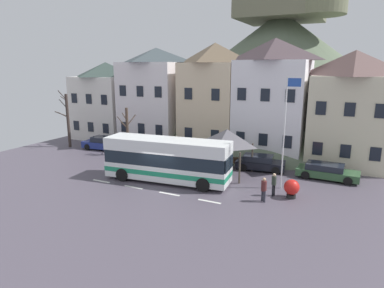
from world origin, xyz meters
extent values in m
cube|color=#4F4854|center=(0.00, 0.00, -0.03)|extent=(40.00, 60.00, 0.06)
cube|color=silver|center=(-4.50, -1.30, 0.00)|extent=(1.60, 0.20, 0.01)
cube|color=silver|center=(-1.50, -1.30, 0.00)|extent=(1.60, 0.20, 0.01)
cube|color=silver|center=(1.50, -1.30, 0.00)|extent=(1.60, 0.20, 0.01)
cube|color=silver|center=(4.50, -1.30, 0.00)|extent=(1.60, 0.20, 0.01)
cube|color=silver|center=(-14.82, 12.13, 3.70)|extent=(6.61, 6.25, 7.40)
pyramid|color=#303F3A|center=(-14.82, 12.13, 8.24)|extent=(6.61, 6.25, 1.68)
cube|color=black|center=(-17.03, 8.97, 1.77)|extent=(0.80, 0.06, 1.10)
cube|color=black|center=(-14.82, 8.97, 1.77)|extent=(0.80, 0.06, 1.10)
cube|color=black|center=(-12.62, 8.97, 1.77)|extent=(0.80, 0.06, 1.10)
cube|color=black|center=(-17.03, 8.97, 4.99)|extent=(0.80, 0.06, 1.10)
cube|color=black|center=(-14.82, 8.97, 4.99)|extent=(0.80, 0.06, 1.10)
cube|color=black|center=(-12.62, 8.97, 4.99)|extent=(0.80, 0.06, 1.10)
cube|color=white|center=(-7.80, 12.29, 4.50)|extent=(6.61, 6.58, 9.00)
pyramid|color=#3A4449|center=(-7.80, 12.29, 9.79)|extent=(6.61, 6.58, 1.58)
cube|color=black|center=(-10.01, 8.97, 2.15)|extent=(0.80, 0.06, 1.10)
cube|color=black|center=(-7.80, 8.97, 2.15)|extent=(0.80, 0.06, 1.10)
cube|color=black|center=(-5.60, 8.97, 2.15)|extent=(0.80, 0.06, 1.10)
cube|color=black|center=(-10.01, 8.97, 6.06)|extent=(0.80, 0.06, 1.10)
cube|color=black|center=(-7.80, 8.97, 6.06)|extent=(0.80, 0.06, 1.10)
cube|color=black|center=(-5.60, 8.97, 6.06)|extent=(0.80, 0.06, 1.10)
cube|color=beige|center=(-0.78, 12.20, 4.46)|extent=(5.65, 6.39, 8.92)
pyramid|color=brown|center=(-0.78, 12.20, 9.91)|extent=(5.65, 6.39, 1.97)
cube|color=black|center=(-2.19, 8.97, 2.13)|extent=(0.80, 0.06, 1.10)
cube|color=black|center=(0.63, 8.97, 2.13)|extent=(0.80, 0.06, 1.10)
cube|color=black|center=(-2.19, 8.97, 6.01)|extent=(0.80, 0.06, 1.10)
cube|color=black|center=(0.63, 8.97, 6.01)|extent=(0.80, 0.06, 1.10)
cube|color=white|center=(5.28, 11.92, 4.56)|extent=(6.35, 5.84, 9.13)
pyramid|color=#43353A|center=(5.28, 11.92, 10.13)|extent=(6.35, 5.84, 2.00)
cube|color=black|center=(3.16, 8.97, 2.18)|extent=(0.80, 0.06, 1.10)
cube|color=black|center=(5.28, 8.97, 2.18)|extent=(0.80, 0.06, 1.10)
cube|color=black|center=(7.39, 8.97, 2.18)|extent=(0.80, 0.06, 1.10)
cube|color=black|center=(3.16, 8.97, 6.15)|extent=(0.80, 0.06, 1.10)
cube|color=black|center=(5.28, 8.97, 6.15)|extent=(0.80, 0.06, 1.10)
cube|color=black|center=(7.39, 8.97, 6.15)|extent=(0.80, 0.06, 1.10)
cube|color=beige|center=(12.04, 12.41, 3.90)|extent=(6.42, 6.83, 7.80)
pyramid|color=brown|center=(12.04, 12.41, 8.87)|extent=(6.42, 6.83, 2.14)
cube|color=black|center=(9.90, 8.97, 1.86)|extent=(0.80, 0.06, 1.10)
cube|color=black|center=(12.04, 8.97, 1.86)|extent=(0.80, 0.06, 1.10)
cube|color=black|center=(14.18, 8.97, 1.86)|extent=(0.80, 0.06, 1.10)
cube|color=black|center=(9.90, 8.97, 5.25)|extent=(0.80, 0.06, 1.10)
cube|color=black|center=(12.04, 8.97, 5.25)|extent=(0.80, 0.06, 1.10)
cube|color=black|center=(14.18, 8.97, 5.25)|extent=(0.80, 0.06, 1.10)
cone|color=#5A6751|center=(2.13, 28.55, 7.98)|extent=(43.11, 43.11, 15.95)
cube|color=white|center=(0.05, 0.93, 0.83)|extent=(9.74, 3.38, 1.15)
cube|color=#1E8C60|center=(0.05, 0.93, 0.88)|extent=(9.76, 3.40, 0.36)
cube|color=#19232D|center=(0.05, 0.93, 1.88)|extent=(9.64, 3.33, 0.97)
cube|color=white|center=(0.05, 0.93, 2.82)|extent=(9.74, 3.38, 0.91)
cube|color=#19232D|center=(4.82, 1.43, 1.88)|extent=(0.27, 2.02, 0.93)
cylinder|color=black|center=(3.16, 2.42, 0.50)|extent=(1.02, 0.38, 1.00)
cylinder|color=black|center=(3.40, 0.12, 0.50)|extent=(1.02, 0.38, 1.00)
cylinder|color=black|center=(-3.29, 1.75, 0.50)|extent=(1.02, 0.38, 1.00)
cylinder|color=black|center=(-3.06, -0.55, 0.50)|extent=(1.02, 0.38, 1.00)
cylinder|color=#473D33|center=(1.83, 6.17, 1.20)|extent=(0.14, 0.14, 2.40)
cylinder|color=#473D33|center=(5.13, 6.17, 1.20)|extent=(0.14, 0.14, 2.40)
cylinder|color=#473D33|center=(1.83, 2.87, 1.20)|extent=(0.14, 0.14, 2.40)
cylinder|color=#473D33|center=(5.13, 2.87, 1.20)|extent=(0.14, 0.14, 2.40)
pyramid|color=#524F56|center=(3.48, 4.52, 3.06)|extent=(3.60, 3.60, 1.32)
cube|color=black|center=(5.67, 6.90, 0.49)|extent=(4.23, 2.27, 0.61)
cube|color=#1E232D|center=(5.47, 6.87, 1.03)|extent=(2.60, 1.85, 0.48)
cylinder|color=black|center=(6.88, 7.90, 0.32)|extent=(0.66, 0.28, 0.64)
cylinder|color=black|center=(7.10, 6.24, 0.32)|extent=(0.66, 0.28, 0.64)
cylinder|color=black|center=(4.25, 7.55, 0.32)|extent=(0.66, 0.28, 0.64)
cylinder|color=black|center=(4.47, 5.89, 0.32)|extent=(0.66, 0.28, 0.64)
cube|color=navy|center=(-11.10, 6.73, 0.51)|extent=(4.56, 2.09, 0.66)
cube|color=#1E232D|center=(-10.88, 6.75, 1.11)|extent=(2.77, 1.74, 0.53)
cylinder|color=black|center=(-12.49, 5.79, 0.32)|extent=(0.65, 0.25, 0.64)
cylinder|color=black|center=(-12.63, 7.43, 0.32)|extent=(0.65, 0.25, 0.64)
cylinder|color=black|center=(-9.58, 6.03, 0.32)|extent=(0.65, 0.25, 0.64)
cylinder|color=black|center=(-9.72, 7.67, 0.32)|extent=(0.65, 0.25, 0.64)
cube|color=navy|center=(-4.30, 6.70, 0.46)|extent=(4.53, 1.85, 0.56)
cube|color=#1E232D|center=(-4.52, 6.69, 1.03)|extent=(2.73, 1.59, 0.58)
cylinder|color=black|center=(-2.84, 7.56, 0.32)|extent=(0.64, 0.22, 0.64)
cylinder|color=black|center=(-2.80, 5.91, 0.32)|extent=(0.64, 0.22, 0.64)
cylinder|color=black|center=(-5.80, 7.49, 0.32)|extent=(0.64, 0.22, 0.64)
cylinder|color=black|center=(-5.76, 5.83, 0.32)|extent=(0.64, 0.22, 0.64)
cube|color=#305433|center=(10.98, 6.91, 0.46)|extent=(4.63, 1.98, 0.55)
cube|color=#1E232D|center=(10.75, 6.92, 0.96)|extent=(2.80, 1.70, 0.46)
cylinder|color=black|center=(12.51, 7.74, 0.32)|extent=(0.65, 0.22, 0.64)
cylinder|color=black|center=(12.46, 5.99, 0.32)|extent=(0.65, 0.22, 0.64)
cylinder|color=black|center=(9.50, 7.83, 0.32)|extent=(0.65, 0.22, 0.64)
cylinder|color=black|center=(9.44, 6.09, 0.32)|extent=(0.65, 0.22, 0.64)
cylinder|color=#38332D|center=(4.24, 3.42, 0.37)|extent=(0.14, 0.14, 0.73)
cylinder|color=#38332D|center=(4.06, 3.33, 0.37)|extent=(0.14, 0.14, 0.73)
cylinder|color=#232B38|center=(4.15, 3.37, 0.96)|extent=(0.33, 0.33, 0.57)
sphere|color=#9E7A60|center=(4.15, 3.37, 1.36)|extent=(0.23, 0.23, 0.23)
cylinder|color=black|center=(8.02, 1.60, 0.42)|extent=(0.12, 0.12, 0.84)
cylinder|color=black|center=(7.97, 1.42, 0.42)|extent=(0.12, 0.12, 0.84)
cylinder|color=#2D382D|center=(7.99, 1.51, 1.08)|extent=(0.31, 0.31, 0.58)
sphere|color=#D1AD89|center=(7.99, 1.51, 1.48)|extent=(0.23, 0.23, 0.23)
cylinder|color=#2D2D38|center=(7.73, 0.14, 0.40)|extent=(0.15, 0.15, 0.80)
cylinder|color=#2D2D38|center=(7.56, 0.28, 0.40)|extent=(0.15, 0.15, 0.80)
cylinder|color=#512323|center=(7.64, 0.21, 1.08)|extent=(0.36, 0.36, 0.66)
sphere|color=tan|center=(7.64, 0.21, 1.52)|extent=(0.22, 0.22, 0.22)
cube|color=brown|center=(3.01, 6.61, 0.45)|extent=(1.66, 0.45, 0.08)
cube|color=brown|center=(3.01, 6.84, 0.67)|extent=(1.66, 0.06, 0.40)
cube|color=#2D2D33|center=(2.26, 6.61, 0.23)|extent=(0.08, 0.36, 0.45)
cube|color=#2D2D33|center=(3.76, 6.61, 0.23)|extent=(0.08, 0.36, 0.45)
cylinder|color=silver|center=(8.15, 3.21, 3.93)|extent=(0.10, 0.10, 7.87)
cube|color=#264CA5|center=(8.60, 3.21, 7.52)|extent=(0.90, 0.03, 0.56)
cylinder|color=black|center=(9.15, 1.64, 0.12)|extent=(0.61, 0.61, 0.25)
sphere|color=red|center=(9.15, 1.64, 0.76)|extent=(1.02, 1.02, 1.02)
cylinder|color=#382D28|center=(-15.19, 6.03, 2.87)|extent=(0.30, 0.30, 5.74)
cylinder|color=#382D28|center=(-15.64, 5.97, 4.69)|extent=(0.95, 0.21, 0.94)
cylinder|color=#382D28|center=(-15.30, 5.63, 5.64)|extent=(0.32, 0.88, 1.06)
cylinder|color=#382D28|center=(-15.59, 5.56, 3.65)|extent=(0.88, 1.04, 0.67)
cylinder|color=#382D28|center=(-15.20, 5.45, 3.58)|extent=(0.11, 1.21, 0.70)
cylinder|color=#382D28|center=(-15.66, 6.45, 3.74)|extent=(1.02, 0.93, 0.73)
cylinder|color=#382D28|center=(-15.58, 6.02, 5.26)|extent=(0.82, 0.10, 0.47)
cylinder|color=#47382D|center=(-7.36, 5.98, 2.35)|extent=(0.28, 0.28, 4.69)
cylinder|color=#47382D|center=(-7.63, 5.57, 3.33)|extent=(0.63, 0.90, 1.25)
cylinder|color=#47382D|center=(-7.40, 6.34, 3.16)|extent=(0.16, 0.77, 0.43)
cylinder|color=#47382D|center=(-7.76, 6.17, 3.78)|extent=(0.90, 0.48, 0.70)
cylinder|color=#47382D|center=(-7.48, 5.66, 3.06)|extent=(0.34, 0.73, 0.75)
cylinder|color=#47382D|center=(-7.19, 6.46, 3.43)|extent=(0.45, 1.05, 1.06)
camera|label=1|loc=(12.44, -20.09, 8.52)|focal=31.37mm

